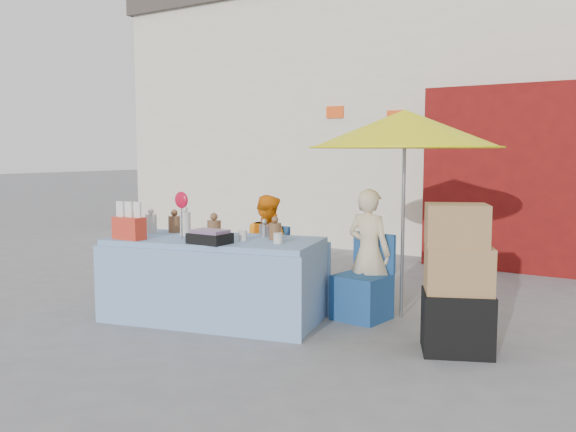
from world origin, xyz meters
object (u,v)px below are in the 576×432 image
Objects in this scene: vendor_beige at (369,253)px; umbrella at (405,130)px; market_table at (214,278)px; box_stack at (457,285)px; chair_right at (363,294)px; vendor_orange at (267,248)px; chair_left at (261,280)px.

vendor_beige is 0.63× the size of umbrella.
box_stack is (2.36, 0.29, 0.16)m from market_table.
vendor_orange reaches higher than chair_right.
umbrella reaches higher than box_stack.
box_stack is (2.36, -0.52, 0.32)m from chair_left.
box_stack reaches higher than chair_right.
chair_left is at bearing -169.59° from umbrella.
market_table reaches higher than chair_left.
chair_left is 0.65× the size of vendor_beige.
chair_left is 0.68× the size of box_stack.
box_stack is at bearing 156.59° from vendor_beige.
box_stack reaches higher than vendor_orange.
market_table is 1.10× the size of umbrella.
chair_right is at bearing 155.04° from box_stack.
vendor_beige reaches higher than chair_left.
umbrella is at bearing 21.41° from market_table.
umbrella reaches higher than vendor_orange.
vendor_beige is at bearing 23.23° from market_table.
vendor_orange is (0.00, 0.94, 0.18)m from market_table.
chair_left is 0.71× the size of vendor_orange.
umbrella reaches higher than chair_right.
umbrella is at bearing -146.49° from vendor_beige.
umbrella is 1.67× the size of box_stack.
market_table is at bearing 96.89° from vendor_orange.
chair_right is 0.68× the size of box_stack.
box_stack reaches higher than chair_left.
vendor_orange is at bearing -174.47° from umbrella.
vendor_beige is (1.25, 0.13, 0.40)m from chair_left.
chair_left is at bearing -173.05° from chair_right.
vendor_beige reaches higher than market_table.
umbrella is (1.55, 0.28, 1.64)m from chair_left.
market_table is 0.96m from vendor_orange.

